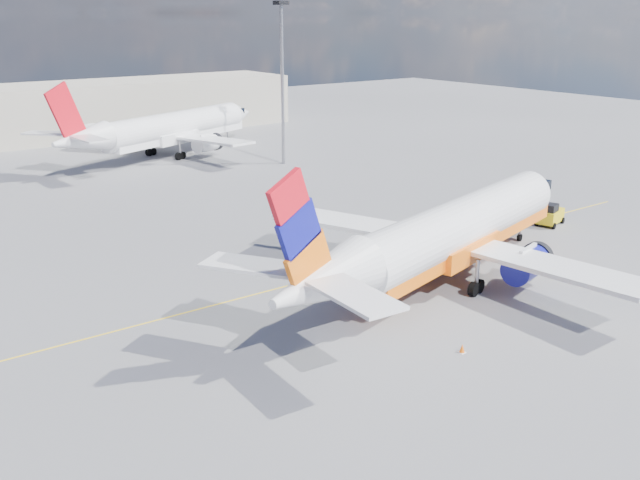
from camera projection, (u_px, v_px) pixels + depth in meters
ground at (361, 285)px, 49.91m from camera, size 240.00×240.00×0.00m
taxi_line at (335, 273)px, 52.20m from camera, size 70.00×0.15×0.01m
terminal_main at (73, 110)px, 108.89m from camera, size 70.00×14.00×8.00m
main_jet at (452, 232)px, 49.54m from camera, size 36.59×27.94×11.05m
second_jet at (169, 129)px, 93.77m from camera, size 35.99×27.18×11.02m
gse_tug at (550, 215)px, 63.84m from camera, size 3.21×2.49×2.06m
traffic_cone at (462, 349)px, 39.96m from camera, size 0.37×0.37×0.52m
floodlight_mast at (282, 69)px, 86.69m from camera, size 1.43×1.43×19.60m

